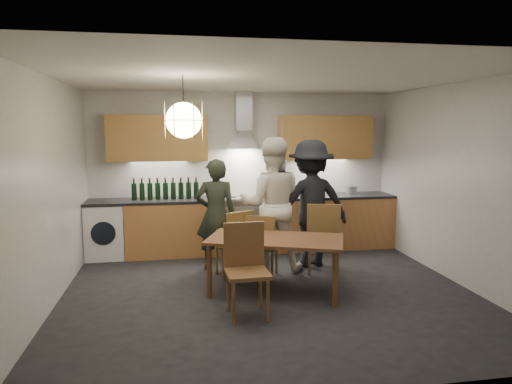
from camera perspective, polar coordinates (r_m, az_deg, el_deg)
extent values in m
plane|color=black|center=(5.79, 1.62, -12.38)|extent=(5.00, 5.00, 0.00)
cube|color=silver|center=(7.68, -1.69, 2.64)|extent=(5.00, 0.02, 2.60)
cube|color=silver|center=(3.33, 9.45, -4.47)|extent=(5.00, 0.02, 2.60)
cube|color=silver|center=(5.55, -24.54, -0.13)|extent=(0.02, 4.50, 2.60)
cube|color=silver|center=(6.45, 23.99, 0.94)|extent=(0.02, 4.50, 2.60)
cube|color=silver|center=(5.46, 1.73, 14.15)|extent=(5.00, 4.50, 0.02)
cube|color=tan|center=(7.44, -10.35, -4.45)|extent=(1.45, 0.60, 0.86)
cube|color=tan|center=(7.86, 9.38, -3.75)|extent=(2.05, 0.60, 0.86)
cube|color=white|center=(7.52, -18.21, -4.63)|extent=(0.58, 0.58, 0.85)
cube|color=black|center=(7.36, -12.77, -1.08)|extent=(2.05, 0.62, 0.04)
cube|color=black|center=(7.79, 9.45, -0.51)|extent=(2.05, 0.62, 0.04)
cube|color=silver|center=(7.52, -1.33, -4.42)|extent=(0.90, 0.60, 0.80)
cube|color=black|center=(7.25, -1.00, -5.05)|extent=(0.78, 0.02, 0.42)
cube|color=slate|center=(7.44, -1.34, -1.10)|extent=(0.90, 0.60, 0.08)
cube|color=silver|center=(7.18, -1.04, -0.95)|extent=(0.90, 0.08, 0.04)
cube|color=tan|center=(7.40, -12.18, 6.61)|extent=(1.55, 0.35, 0.72)
cube|color=tan|center=(7.79, 8.62, 6.75)|extent=(1.55, 0.35, 0.72)
cube|color=silver|center=(7.52, -1.57, 10.08)|extent=(0.26, 0.22, 0.62)
cylinder|color=black|center=(5.23, -9.08, 11.58)|extent=(0.01, 0.01, 0.50)
sphere|color=#FFE0A5|center=(5.22, -9.02, 8.84)|extent=(0.40, 0.40, 0.40)
torus|color=gold|center=(5.22, -9.02, 8.84)|extent=(0.43, 0.43, 0.01)
cube|color=brown|center=(5.59, 2.43, -5.93)|extent=(1.81, 1.34, 0.04)
cylinder|color=brown|center=(5.53, -5.85, -9.83)|extent=(0.06, 0.06, 0.65)
cylinder|color=brown|center=(6.15, -4.04, -7.98)|extent=(0.06, 0.06, 0.65)
cylinder|color=brown|center=(5.31, 9.93, -10.66)|extent=(0.06, 0.06, 0.65)
cylinder|color=brown|center=(5.95, 10.05, -8.62)|extent=(0.06, 0.06, 0.65)
cube|color=brown|center=(6.26, -2.84, -6.51)|extent=(0.55, 0.55, 0.04)
cube|color=brown|center=(6.04, -1.92, -4.60)|extent=(0.40, 0.21, 0.46)
cylinder|color=brown|center=(6.54, -2.34, -7.99)|extent=(0.04, 0.04, 0.43)
cylinder|color=brown|center=(6.27, -0.67, -8.70)|extent=(0.04, 0.04, 0.43)
cylinder|color=brown|center=(6.38, -4.95, -8.44)|extent=(0.04, 0.04, 0.43)
cylinder|color=brown|center=(6.10, -3.36, -9.20)|extent=(0.04, 0.04, 0.43)
cube|color=brown|center=(6.26, 0.87, -6.76)|extent=(0.52, 0.52, 0.04)
cube|color=brown|center=(6.03, 0.51, -5.03)|extent=(0.38, 0.19, 0.43)
cylinder|color=brown|center=(6.43, 2.57, -8.38)|extent=(0.03, 0.03, 0.40)
cylinder|color=brown|center=(6.13, 2.01, -9.20)|extent=(0.03, 0.03, 0.40)
cylinder|color=brown|center=(6.50, -0.22, -8.21)|extent=(0.03, 0.03, 0.40)
cylinder|color=brown|center=(6.20, -0.91, -9.01)|extent=(0.03, 0.03, 0.40)
cube|color=brown|center=(6.50, 8.29, -5.71)|extent=(0.55, 0.55, 0.04)
cube|color=brown|center=(6.24, 8.46, -3.76)|extent=(0.45, 0.15, 0.49)
cylinder|color=brown|center=(6.76, 9.70, -7.43)|extent=(0.04, 0.04, 0.46)
cylinder|color=brown|center=(6.41, 10.00, -8.30)|extent=(0.04, 0.04, 0.46)
cylinder|color=brown|center=(6.73, 6.57, -7.43)|extent=(0.04, 0.04, 0.46)
cylinder|color=brown|center=(6.38, 6.70, -8.30)|extent=(0.04, 0.04, 0.46)
cube|color=brown|center=(4.93, -1.07, -10.12)|extent=(0.47, 0.47, 0.04)
cube|color=brown|center=(5.05, -1.53, -6.52)|extent=(0.45, 0.06, 0.49)
cylinder|color=brown|center=(4.82, -2.82, -13.75)|extent=(0.04, 0.04, 0.46)
cylinder|color=brown|center=(5.15, -3.49, -12.28)|extent=(0.04, 0.04, 0.46)
cylinder|color=brown|center=(4.88, 1.51, -13.43)|extent=(0.04, 0.04, 0.46)
cylinder|color=brown|center=(5.21, 0.55, -12.01)|extent=(0.04, 0.04, 0.46)
imported|color=black|center=(6.52, -5.04, -2.82)|extent=(0.59, 0.39, 1.59)
imported|color=beige|center=(6.44, 1.92, -1.58)|extent=(1.03, 0.86, 1.89)
imported|color=black|center=(6.71, 6.82, -1.42)|extent=(1.26, 0.82, 1.85)
imported|color=#B9BABD|center=(7.68, 7.14, -0.12)|extent=(0.41, 0.41, 0.08)
cylinder|color=#ADAEB1|center=(7.94, 11.85, 0.22)|extent=(0.20, 0.20, 0.13)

